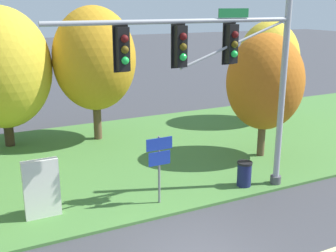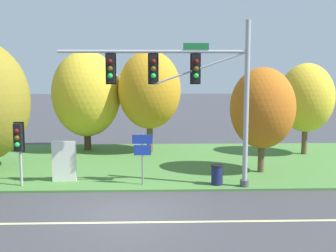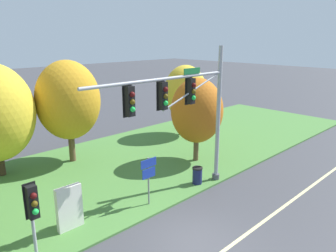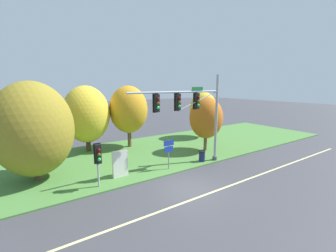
{
  "view_description": "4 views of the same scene",
  "coord_description": "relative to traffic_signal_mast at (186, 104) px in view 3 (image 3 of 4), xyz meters",
  "views": [
    {
      "loc": [
        -4.9,
        -8.38,
        6.56
      ],
      "look_at": [
        0.98,
        3.62,
        2.67
      ],
      "focal_mm": 45.0,
      "sensor_mm": 36.0,
      "label": 1
    },
    {
      "loc": [
        1.12,
        -15.34,
        5.27
      ],
      "look_at": [
        1.68,
        3.0,
        2.84
      ],
      "focal_mm": 45.0,
      "sensor_mm": 36.0,
      "label": 2
    },
    {
      "loc": [
        -8.7,
        -7.38,
        7.84
      ],
      "look_at": [
        1.95,
        3.52,
        3.67
      ],
      "focal_mm": 35.0,
      "sensor_mm": 36.0,
      "label": 3
    },
    {
      "loc": [
        -8.85,
        -10.41,
        6.59
      ],
      "look_at": [
        1.08,
        4.27,
        3.33
      ],
      "focal_mm": 24.0,
      "sensor_mm": 36.0,
      "label": 4
    }
  ],
  "objects": [
    {
      "name": "tree_behind_signpost",
      "position": [
        -1.81,
        8.21,
        -0.69
      ],
      "size": [
        3.93,
        3.93,
        6.42
      ],
      "color": "brown",
      "rests_on": "grass_verge"
    },
    {
      "name": "trash_bin",
      "position": [
        1.35,
        0.36,
        -4.16
      ],
      "size": [
        0.56,
        0.56,
        0.93
      ],
      "color": "#191E4C",
      "rests_on": "grass_verge"
    },
    {
      "name": "tree_mid_verge",
      "position": [
        3.96,
        2.72,
        -1.36
      ],
      "size": [
        3.28,
        3.28,
        5.34
      ],
      "color": "brown",
      "rests_on": "grass_verge"
    },
    {
      "name": "info_kiosk",
      "position": [
        -5.73,
        1.2,
        -3.69
      ],
      "size": [
        1.1,
        0.24,
        1.9
      ],
      "color": "silver",
      "rests_on": "grass_verge"
    },
    {
      "name": "ground_plane",
      "position": [
        -2.57,
        -2.9,
        -4.74
      ],
      "size": [
        160.0,
        160.0,
        0.0
      ],
      "primitive_type": "plane",
      "color": "#3D3D42"
    },
    {
      "name": "tree_tall_centre",
      "position": [
        7.81,
        7.26,
        -1.14
      ],
      "size": [
        3.36,
        3.36,
        5.61
      ],
      "color": "brown",
      "rests_on": "grass_verge"
    },
    {
      "name": "pedestrian_signal_near_kerb",
      "position": [
        -7.51,
        0.29,
        -2.55
      ],
      "size": [
        0.46,
        0.55,
        2.91
      ],
      "color": "#9EA0A5",
      "rests_on": "grass_verge"
    },
    {
      "name": "route_sign_post",
      "position": [
        -2.04,
        0.46,
        -3.06
      ],
      "size": [
        0.92,
        0.08,
        2.35
      ],
      "color": "slate",
      "rests_on": "grass_verge"
    },
    {
      "name": "grass_verge",
      "position": [
        -2.57,
        5.35,
        -4.69
      ],
      "size": [
        48.0,
        11.5,
        0.1
      ],
      "primitive_type": "cube",
      "color": "#477A38",
      "rests_on": "ground"
    },
    {
      "name": "traffic_signal_mast",
      "position": [
        0.0,
        0.0,
        0.0
      ],
      "size": [
        8.33,
        0.49,
        7.32
      ],
      "color": "#9EA0A5",
      "rests_on": "grass_verge"
    }
  ]
}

